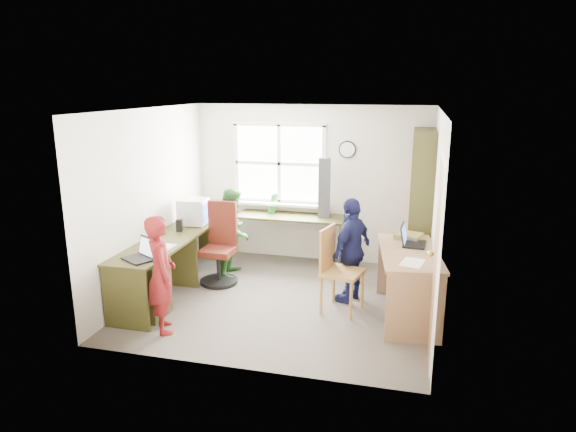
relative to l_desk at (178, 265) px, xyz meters
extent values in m
cube|color=#484139|center=(1.31, 0.28, -0.47)|extent=(3.60, 3.40, 0.02)
cube|color=white|center=(1.31, 0.28, 1.95)|extent=(3.60, 3.40, 0.02)
cube|color=silver|center=(1.31, 1.99, 0.74)|extent=(3.60, 0.02, 2.40)
cube|color=silver|center=(1.31, -1.43, 0.74)|extent=(3.60, 0.02, 2.40)
cube|color=silver|center=(-0.50, 0.28, 0.74)|extent=(0.02, 3.40, 2.40)
cube|color=silver|center=(3.12, 0.28, 0.74)|extent=(0.02, 3.40, 2.40)
cube|color=white|center=(0.81, 1.97, 1.04)|extent=(1.40, 0.01, 1.20)
cube|color=white|center=(0.81, 1.96, 1.04)|extent=(1.48, 0.04, 1.28)
cube|color=#A16E46|center=(3.09, -0.77, 0.54)|extent=(0.02, 0.82, 2.00)
sphere|color=gold|center=(3.06, -0.44, 0.54)|extent=(0.07, 0.07, 0.07)
cylinder|color=black|center=(1.86, 1.96, 1.29)|extent=(0.26, 0.03, 0.26)
cylinder|color=white|center=(1.86, 1.95, 1.29)|extent=(0.22, 0.01, 0.22)
cube|color=#3C3918|center=(-0.19, 0.38, 0.28)|extent=(0.60, 2.70, 0.03)
cube|color=#3C3918|center=(1.06, 1.70, 0.28)|extent=(1.65, 0.56, 0.03)
cube|color=#3C3918|center=(-0.19, 0.38, -0.10)|extent=(0.56, 0.03, 0.72)
cube|color=#3C3918|center=(-0.19, -0.94, -0.10)|extent=(0.56, 0.03, 0.72)
cube|color=#3C3918|center=(-0.19, 1.70, -0.10)|extent=(0.56, 0.03, 0.72)
cube|color=#3C3918|center=(1.86, 1.70, -0.10)|extent=(0.03, 0.52, 0.72)
cube|color=#3C3918|center=(-0.19, -0.57, -0.10)|extent=(0.54, 0.45, 0.72)
cube|color=#926C49|center=(2.85, 0.18, 0.34)|extent=(0.84, 1.49, 0.03)
cube|color=#926C49|center=(2.94, -0.49, -0.07)|extent=(0.61, 0.12, 0.78)
cube|color=#926C49|center=(2.75, 0.86, -0.07)|extent=(0.61, 0.12, 0.78)
cube|color=#3C3918|center=(2.96, 0.96, 0.59)|extent=(0.30, 0.02, 2.10)
cube|color=#3C3918|center=(2.96, 1.96, 0.59)|extent=(0.30, 0.02, 2.10)
cube|color=#3C3918|center=(2.96, 1.46, 1.63)|extent=(0.30, 1.00, 0.02)
cube|color=#3C3918|center=(2.96, 1.46, -0.40)|extent=(0.30, 1.00, 0.02)
cube|color=#3C3918|center=(2.96, 1.46, -0.04)|extent=(0.30, 1.00, 0.02)
cube|color=#3C3918|center=(2.96, 1.46, 0.34)|extent=(0.30, 1.00, 0.02)
cube|color=#3C3918|center=(2.96, 1.46, 0.72)|extent=(0.30, 1.00, 0.02)
cube|color=#3C3918|center=(2.96, 1.46, 1.10)|extent=(0.30, 1.00, 0.02)
cube|color=#3C3918|center=(2.96, 1.46, 1.48)|extent=(0.30, 1.00, 0.02)
cube|color=#A82818|center=(2.96, 1.16, -0.25)|extent=(0.25, 0.28, 0.27)
cube|color=navy|center=(2.96, 1.48, -0.24)|extent=(0.25, 0.30, 0.29)
cube|color=#1C7837|center=(2.96, 1.78, -0.23)|extent=(0.25, 0.26, 0.30)
cube|color=gold|center=(2.96, 1.16, 0.13)|extent=(0.25, 0.28, 0.30)
cube|color=#713078|center=(2.96, 1.48, 0.14)|extent=(0.25, 0.30, 0.32)
cube|color=orange|center=(2.96, 1.78, 0.12)|extent=(0.25, 0.26, 0.29)
cube|color=black|center=(2.96, 1.16, 0.52)|extent=(0.25, 0.28, 0.32)
cube|color=beige|center=(2.96, 1.48, 0.50)|extent=(0.25, 0.30, 0.29)
cube|color=#A82818|center=(2.96, 1.78, 0.51)|extent=(0.25, 0.26, 0.30)
cube|color=navy|center=(2.96, 1.16, 0.88)|extent=(0.25, 0.28, 0.29)
cube|color=#1C7837|center=(2.96, 1.48, 0.89)|extent=(0.25, 0.30, 0.30)
cube|color=gold|center=(2.96, 1.78, 0.90)|extent=(0.25, 0.26, 0.32)
cube|color=#713078|center=(2.96, 1.16, 1.27)|extent=(0.25, 0.28, 0.30)
cube|color=orange|center=(2.96, 1.48, 1.28)|extent=(0.25, 0.30, 0.32)
cube|color=black|center=(2.96, 1.78, 1.26)|extent=(0.25, 0.26, 0.29)
cylinder|color=black|center=(0.29, 0.62, -0.43)|extent=(0.53, 0.53, 0.05)
cylinder|color=black|center=(0.29, 0.62, -0.21)|extent=(0.06, 0.06, 0.39)
cube|color=#4D180E|center=(0.29, 0.62, 0.01)|extent=(0.43, 0.43, 0.08)
cube|color=#4D180E|center=(0.30, 0.82, 0.36)|extent=(0.41, 0.08, 0.61)
cylinder|color=#B37E3B|center=(1.85, 0.01, -0.22)|extent=(0.05, 0.05, 0.48)
cylinder|color=#B37E3B|center=(2.22, -0.08, -0.22)|extent=(0.05, 0.05, 0.48)
cylinder|color=#B37E3B|center=(1.94, 0.39, -0.22)|extent=(0.05, 0.05, 0.48)
cylinder|color=#B37E3B|center=(2.31, 0.29, -0.22)|extent=(0.05, 0.05, 0.48)
cube|color=#B37E3B|center=(2.08, 0.15, 0.03)|extent=(0.54, 0.54, 0.04)
cube|color=#B37E3B|center=(1.88, 0.20, 0.31)|extent=(0.13, 0.42, 0.53)
cube|color=silver|center=(-0.16, 0.87, 0.30)|extent=(0.29, 0.24, 0.02)
cube|color=silver|center=(-0.16, 0.87, 0.49)|extent=(0.40, 0.36, 0.36)
cube|color=#3F72F2|center=(0.03, 0.88, 0.49)|extent=(0.02, 0.30, 0.26)
cube|color=black|center=(-0.14, -0.70, 0.30)|extent=(0.43, 0.39, 0.02)
cube|color=black|center=(-0.08, -0.58, 0.42)|extent=(0.33, 0.23, 0.23)
cube|color=white|center=(-0.08, -0.59, 0.42)|extent=(0.28, 0.19, 0.19)
cube|color=black|center=(2.90, 0.44, 0.37)|extent=(0.29, 0.38, 0.02)
cube|color=black|center=(2.77, 0.45, 0.49)|extent=(0.09, 0.36, 0.24)
cube|color=#3F72F2|center=(2.77, 0.45, 0.49)|extent=(0.07, 0.32, 0.19)
cube|color=black|center=(-0.21, 0.50, 0.38)|extent=(0.10, 0.10, 0.17)
cube|color=black|center=(-0.14, 1.07, 0.39)|extent=(0.12, 0.12, 0.19)
cube|color=black|center=(1.56, 1.76, 0.74)|extent=(0.20, 0.19, 0.90)
cube|color=red|center=(2.82, 0.70, 0.39)|extent=(0.37, 0.37, 0.06)
cube|color=silver|center=(-0.07, -0.19, 0.30)|extent=(0.20, 0.28, 0.00)
cube|color=silver|center=(2.88, -0.22, 0.36)|extent=(0.29, 0.36, 0.00)
imported|color=#317C38|center=(0.76, 1.77, 0.46)|extent=(0.22, 0.20, 0.33)
imported|color=maroon|center=(0.22, -0.85, 0.21)|extent=(0.53, 0.58, 1.33)
imported|color=#316F2C|center=(0.38, 1.04, 0.18)|extent=(0.52, 0.65, 1.27)
imported|color=#161944|center=(2.14, 0.49, 0.21)|extent=(0.62, 0.85, 1.34)
camera|label=1|loc=(2.86, -5.64, 2.22)|focal=32.00mm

